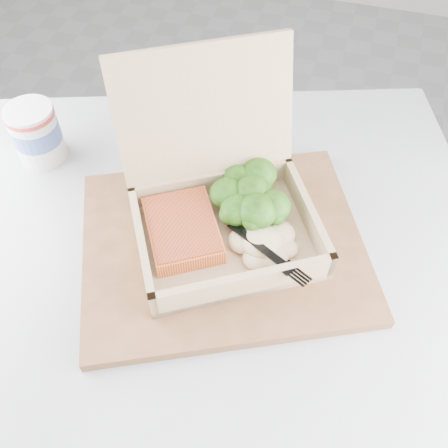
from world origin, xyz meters
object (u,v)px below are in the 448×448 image
(takeout_container, at_px, (220,194))
(paper_cup, at_px, (36,132))
(cafe_table, at_px, (210,346))
(serving_tray, at_px, (223,245))

(takeout_container, distance_m, paper_cup, 0.32)
(cafe_table, xyz_separation_m, serving_tray, (0.00, 0.06, 0.20))
(serving_tray, xyz_separation_m, paper_cup, (-0.33, 0.09, 0.04))
(cafe_table, distance_m, paper_cup, 0.43)
(takeout_container, bearing_deg, paper_cup, 138.68)
(serving_tray, distance_m, paper_cup, 0.34)
(takeout_container, bearing_deg, serving_tray, -97.90)
(cafe_table, xyz_separation_m, takeout_container, (-0.01, 0.10, 0.26))
(serving_tray, xyz_separation_m, takeout_container, (-0.02, 0.04, 0.06))
(serving_tray, height_order, paper_cup, paper_cup)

